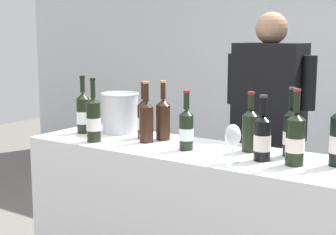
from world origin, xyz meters
TOP-DOWN VIEW (x-y plane):
  - wine_bottle_1 at (-0.35, 0.08)m, footprint 0.08×0.08m
  - wine_bottle_2 at (0.57, -0.02)m, footprint 0.09×0.09m
  - wine_bottle_3 at (-0.27, 0.00)m, footprint 0.08×0.08m
  - wine_bottle_4 at (-0.23, 0.10)m, footprint 0.08×0.08m
  - wine_bottle_5 at (0.49, 0.14)m, footprint 0.08×0.08m
  - wine_bottle_6 at (0.42, -0.02)m, footprint 0.08×0.08m
  - wine_bottle_7 at (-0.52, -0.15)m, footprint 0.08×0.08m
  - wine_bottle_8 at (0.29, 0.12)m, footprint 0.08×0.08m
  - wine_bottle_9 at (0.01, -0.03)m, footprint 0.07×0.07m
  - wine_bottle_10 at (-0.74, 0.00)m, footprint 0.08×0.08m
  - wine_glass at (0.32, -0.13)m, footprint 0.07×0.07m
  - ice_bucket at (-0.57, 0.14)m, footprint 0.23×0.23m
  - person_server at (0.16, 0.65)m, footprint 0.56×0.24m

SIDE VIEW (x-z plane):
  - person_server at x=0.16m, z-range -0.02..1.70m
  - wine_bottle_9 at x=0.01m, z-range 0.96..1.26m
  - wine_bottle_6 at x=0.42m, z-range 0.96..1.27m
  - wine_bottle_1 at x=-0.35m, z-range 0.96..1.28m
  - wine_bottle_8 at x=0.29m, z-range 0.97..1.27m
  - wine_glass at x=0.32m, z-range 1.03..1.21m
  - ice_bucket at x=-0.57m, z-range 1.00..1.24m
  - wine_bottle_5 at x=0.49m, z-range 0.96..1.29m
  - wine_bottle_10 at x=-0.74m, z-range 0.95..1.30m
  - wine_bottle_2 at x=0.57m, z-range 0.95..1.30m
  - wine_bottle_3 at x=-0.27m, z-range 0.96..1.29m
  - wine_bottle_7 at x=-0.52m, z-range 0.95..1.30m
  - wine_bottle_4 at x=-0.23m, z-range 0.96..1.29m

